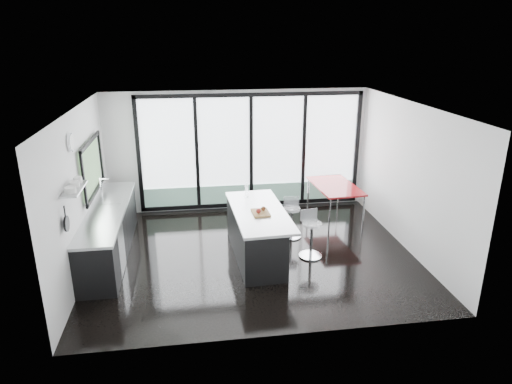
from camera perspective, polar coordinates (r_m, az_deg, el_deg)
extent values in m
cube|color=black|center=(8.78, -0.36, -7.78)|extent=(6.00, 5.00, 0.00)
cube|color=white|center=(7.91, -0.41, 10.59)|extent=(6.00, 5.00, 0.00)
cube|color=silver|center=(10.62, -2.26, 5.14)|extent=(6.00, 0.00, 2.80)
cube|color=white|center=(10.63, -0.63, 5.16)|extent=(5.00, 0.02, 2.50)
cube|color=slate|center=(10.89, -0.59, -0.15)|extent=(5.00, 0.02, 0.44)
cube|color=black|center=(10.50, -7.40, 4.82)|extent=(0.08, 0.04, 2.50)
cube|color=black|center=(10.59, -0.60, 5.11)|extent=(0.08, 0.04, 2.50)
cube|color=black|center=(10.83, 5.99, 5.32)|extent=(0.08, 0.04, 2.50)
cube|color=silver|center=(5.95, 2.98, -6.61)|extent=(6.00, 0.00, 2.80)
cube|color=silver|center=(8.39, -21.12, -0.08)|extent=(0.00, 5.00, 2.80)
cube|color=#567950|center=(9.17, -19.95, 2.96)|extent=(0.02, 1.60, 0.90)
cube|color=#AAADAF|center=(7.47, -21.78, 0.36)|extent=(0.25, 0.80, 0.03)
cylinder|color=white|center=(7.86, -22.18, 5.76)|extent=(0.04, 0.30, 0.30)
cylinder|color=black|center=(7.26, -22.60, -3.67)|extent=(0.03, 0.24, 0.24)
cube|color=silver|center=(9.13, 18.61, 1.74)|extent=(0.00, 5.00, 2.80)
cube|color=black|center=(9.03, -17.86, -4.92)|extent=(0.65, 3.20, 0.87)
cube|color=#AAADAF|center=(8.86, -18.16, -2.21)|extent=(0.69, 3.24, 0.05)
cube|color=#AAADAF|center=(9.32, -17.69, -1.09)|extent=(0.45, 0.48, 0.06)
cylinder|color=silver|center=(9.27, -18.76, 0.29)|extent=(0.02, 0.02, 0.44)
cube|color=#AAADAF|center=(8.31, -16.47, -7.05)|extent=(0.03, 0.60, 0.80)
cube|color=black|center=(8.54, -0.15, -5.38)|extent=(0.85, 2.22, 0.87)
cube|color=#AAADAF|center=(8.37, 0.38, -2.49)|extent=(1.05, 2.29, 0.05)
cube|color=#AA7D44|center=(8.22, 0.59, -2.61)|extent=(0.32, 0.41, 0.03)
sphere|color=maroon|center=(8.14, 0.32, -2.37)|extent=(0.09, 0.09, 0.09)
sphere|color=#552F16|center=(8.26, 0.93, -2.08)|extent=(0.09, 0.09, 0.08)
cylinder|color=silver|center=(8.98, -1.18, 0.18)|extent=(0.07, 0.07, 0.28)
cylinder|color=silver|center=(8.61, 6.92, -5.93)|extent=(0.51, 0.51, 0.70)
cylinder|color=silver|center=(9.38, 4.46, -3.82)|extent=(0.45, 0.45, 0.65)
cube|color=maroon|center=(10.37, 9.76, -1.27)|extent=(0.96, 1.56, 0.81)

